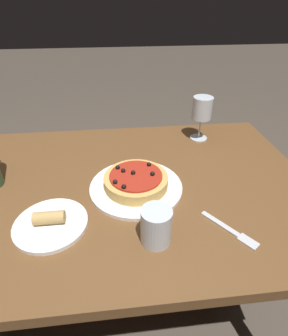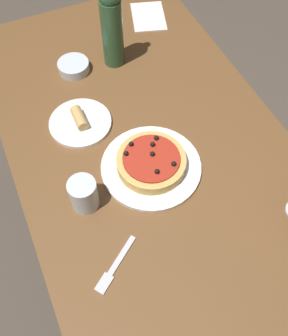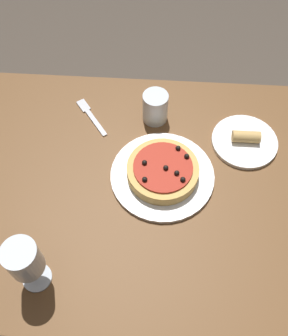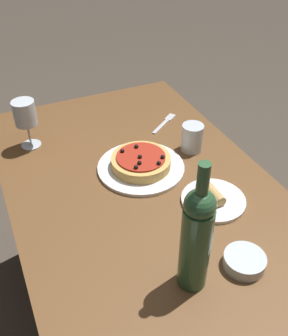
{
  "view_description": "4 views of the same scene",
  "coord_description": "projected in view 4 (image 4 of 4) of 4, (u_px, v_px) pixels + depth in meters",
  "views": [
    {
      "loc": [
        0.08,
        -0.67,
        1.28
      ],
      "look_at": [
        0.15,
        -0.04,
        0.84
      ],
      "focal_mm": 28.0,
      "sensor_mm": 36.0,
      "label": 1
    },
    {
      "loc": [
        0.67,
        -0.3,
        1.7
      ],
      "look_at": [
        0.16,
        -0.07,
        0.85
      ],
      "focal_mm": 42.0,
      "sensor_mm": 36.0,
      "label": 2
    },
    {
      "loc": [
        0.14,
        0.53,
        1.69
      ],
      "look_at": [
        0.17,
        -0.01,
        0.84
      ],
      "focal_mm": 42.0,
      "sensor_mm": 36.0,
      "label": 3
    },
    {
      "loc": [
        -0.81,
        0.38,
        1.56
      ],
      "look_at": [
        0.09,
        -0.03,
        0.8
      ],
      "focal_mm": 42.0,
      "sensor_mm": 36.0,
      "label": 4
    }
  ],
  "objects": [
    {
      "name": "ground_plane",
      "position": [
        147.0,
        330.0,
        1.66
      ],
      "size": [
        14.0,
        14.0,
        0.0
      ],
      "primitive_type": "plane",
      "color": "#4C4238"
    },
    {
      "name": "dining_table",
      "position": [
        147.0,
        218.0,
        1.25
      ],
      "size": [
        1.37,
        0.8,
        0.77
      ],
      "color": "brown",
      "rests_on": "ground_plane"
    },
    {
      "name": "dinner_plate",
      "position": [
        141.0,
        167.0,
        1.29
      ],
      "size": [
        0.28,
        0.28,
        0.01
      ],
      "color": "white",
      "rests_on": "dining_table"
    },
    {
      "name": "pizza",
      "position": [
        141.0,
        161.0,
        1.27
      ],
      "size": [
        0.19,
        0.19,
        0.05
      ],
      "color": "tan",
      "rests_on": "dinner_plate"
    },
    {
      "name": "wine_glass",
      "position": [
        25.0,
        115.0,
        1.32
      ],
      "size": [
        0.08,
        0.08,
        0.18
      ],
      "color": "silver",
      "rests_on": "dining_table"
    },
    {
      "name": "wine_bottle",
      "position": [
        196.0,
        237.0,
        0.85
      ],
      "size": [
        0.07,
        0.07,
        0.35
      ],
      "color": "#2D5633",
      "rests_on": "dining_table"
    },
    {
      "name": "water_cup",
      "position": [
        192.0,
        138.0,
        1.35
      ],
      "size": [
        0.07,
        0.07,
        0.1
      ],
      "color": "silver",
      "rests_on": "dining_table"
    },
    {
      "name": "side_bowl",
      "position": [
        244.0,
        261.0,
        0.97
      ],
      "size": [
        0.1,
        0.1,
        0.03
      ],
      "color": "silver",
      "rests_on": "dining_table"
    },
    {
      "name": "fork",
      "position": [
        165.0,
        122.0,
        1.52
      ],
      "size": [
        0.11,
        0.14,
        0.0
      ],
      "rotation": [
        0.0,
        0.0,
        -0.94
      ],
      "color": "silver",
      "rests_on": "dining_table"
    },
    {
      "name": "side_plate",
      "position": [
        213.0,
        199.0,
        1.16
      ],
      "size": [
        0.19,
        0.19,
        0.05
      ],
      "color": "white",
      "rests_on": "dining_table"
    }
  ]
}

